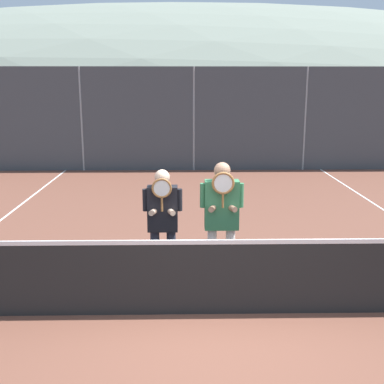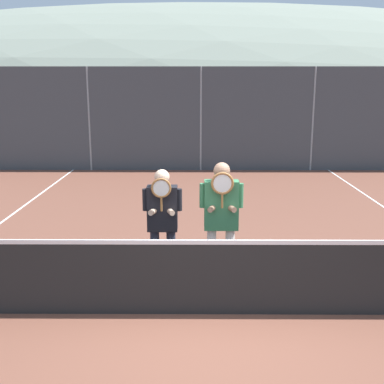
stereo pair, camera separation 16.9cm
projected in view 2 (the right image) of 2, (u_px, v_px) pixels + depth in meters
The scene contains 10 objects.
ground_plane at pixel (210, 314), 6.08m from camera, with size 120.00×120.00×0.00m, color brown.
hill_distant at pixel (197, 107), 54.67m from camera, with size 106.25×59.03×20.66m.
clubhouse_building at pixel (199, 105), 23.94m from camera, with size 16.94×5.50×3.36m.
fence_back at pixel (201, 119), 15.52m from camera, with size 21.77×0.06×3.32m.
tennis_net at pixel (210, 276), 5.97m from camera, with size 11.35×0.09×1.08m.
player_leftmost at pixel (162, 218), 6.78m from camera, with size 0.56×0.34×1.68m.
player_center_left at pixel (221, 214), 6.65m from camera, with size 0.60×0.34×1.80m.
car_far_left at pixel (48, 135), 18.13m from camera, with size 4.46×1.93×1.74m.
car_left_of_center at pixel (185, 134), 17.97m from camera, with size 4.49×1.97×1.87m.
car_center at pixel (325, 135), 17.73m from camera, with size 4.43×2.08×1.82m.
Camera 2 is at (-0.19, -5.58, 2.88)m, focal length 45.00 mm.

